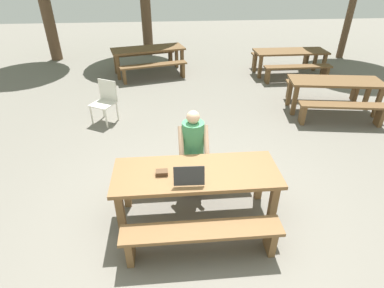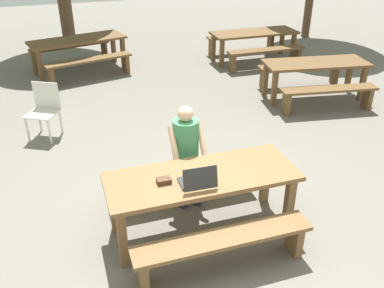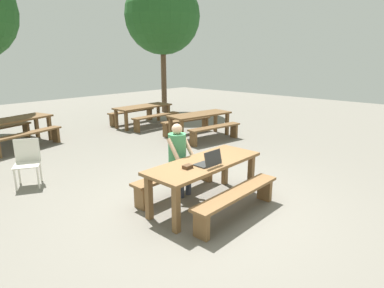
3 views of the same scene
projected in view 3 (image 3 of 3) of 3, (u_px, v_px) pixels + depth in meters
ground_plane at (204, 204)px, 5.32m from camera, size 30.00×30.00×0.00m
picnic_table_front at (205, 168)px, 5.15m from camera, size 2.07×0.78×0.74m
bench_near at (237, 197)px, 4.81m from camera, size 1.84×0.30×0.42m
bench_far at (177, 176)px, 5.65m from camera, size 1.84×0.30×0.42m
laptop at (209, 162)px, 4.92m from camera, size 0.37×0.30×0.25m
small_pouch at (188, 167)px, 4.80m from camera, size 0.15×0.10×0.05m
person_seated at (179, 154)px, 5.54m from camera, size 0.42×0.41×1.27m
plastic_chair at (27, 161)px, 6.02m from camera, size 0.60×0.60×0.87m
picnic_table_mid at (11, 123)px, 8.59m from camera, size 2.23×1.27×0.75m
bench_mid_south at (28, 137)px, 8.36m from camera, size 1.91×0.75×0.46m
picnic_table_rear at (200, 117)px, 9.56m from camera, size 2.06×1.02×0.73m
bench_rear_south at (215, 130)px, 9.13m from camera, size 1.80×0.56×0.45m
bench_rear_north at (186, 123)px, 10.13m from camera, size 1.80×0.56×0.45m
picnic_table_distant at (143, 109)px, 11.24m from camera, size 2.09×0.77×0.70m
bench_distant_south at (156, 118)px, 10.86m from camera, size 1.88×0.30×0.46m
bench_distant_north at (132, 113)px, 11.76m from camera, size 1.88×0.30×0.46m
tree_right at (162, 16)px, 13.17m from camera, size 3.11×3.11×5.55m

